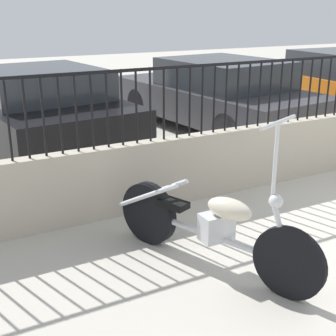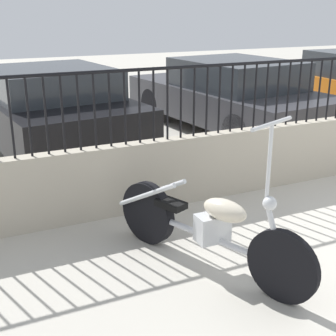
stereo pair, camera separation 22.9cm
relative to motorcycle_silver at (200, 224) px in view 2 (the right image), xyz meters
name	(u,v)px [view 2 (the right image)]	position (x,y,z in m)	size (l,w,h in m)	color
low_wall	(332,147)	(2.78, 1.34, 0.00)	(10.69, 0.18, 0.78)	#B2A893
motorcycle_silver	(200,224)	(0.00, 0.00, 0.00)	(0.94, 1.96, 1.41)	black
car_black	(50,108)	(-0.42, 4.20, 0.29)	(2.32, 4.19, 1.32)	black
car_dark_grey	(230,95)	(2.86, 4.08, 0.27)	(2.34, 4.57, 1.30)	black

